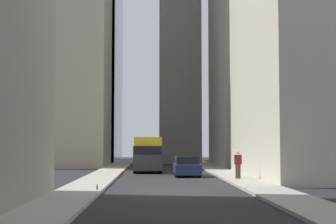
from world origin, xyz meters
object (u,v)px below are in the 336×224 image
delivery_truck (148,154)px  sedan_navy (187,167)px  discarded_bottle (97,187)px  pedestrian (238,163)px

delivery_truck → sedan_navy: 6.56m
discarded_bottle → delivery_truck: bearing=-7.0°
delivery_truck → discarded_bottle: bearing=173.0°
delivery_truck → discarded_bottle: size_ratio=23.93×
sedan_navy → discarded_bottle: 13.38m
sedan_navy → pedestrian: pedestrian is taller
sedan_navy → delivery_truck: bearing=25.5°
sedan_navy → pedestrian: 5.51m
pedestrian → sedan_navy: bearing=31.6°
pedestrian → delivery_truck: bearing=28.3°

